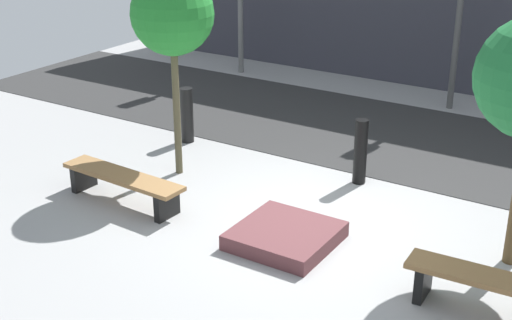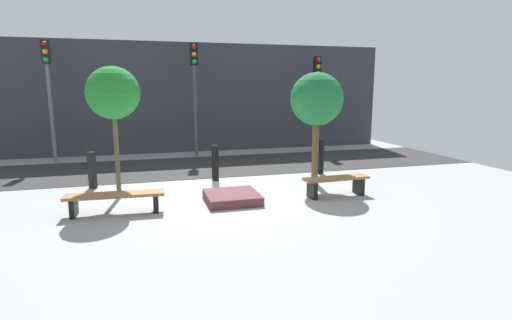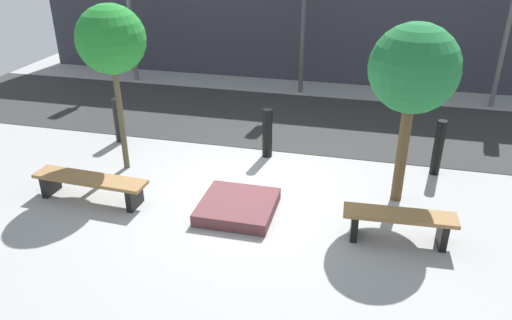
{
  "view_description": "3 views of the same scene",
  "coord_description": "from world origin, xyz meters",
  "px_view_note": "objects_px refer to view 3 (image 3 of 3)",
  "views": [
    {
      "loc": [
        3.89,
        -7.51,
        4.37
      ],
      "look_at": [
        -0.51,
        -0.58,
        0.97
      ],
      "focal_mm": 50.0,
      "sensor_mm": 36.0,
      "label": 1
    },
    {
      "loc": [
        -1.84,
        -9.29,
        2.58
      ],
      "look_at": [
        0.58,
        -0.65,
        0.93
      ],
      "focal_mm": 28.0,
      "sensor_mm": 36.0,
      "label": 2
    },
    {
      "loc": [
        1.93,
        -7.34,
        4.31
      ],
      "look_at": [
        0.22,
        -0.37,
        0.81
      ],
      "focal_mm": 35.0,
      "sensor_mm": 36.0,
      "label": 3
    }
  ],
  "objects_px": {
    "tree_behind_left_bench": "(111,40)",
    "bollard_left": "(267,133)",
    "planter_bed": "(238,207)",
    "tree_behind_right_bench": "(414,70)",
    "bench_left": "(90,183)",
    "bench_right": "(399,221)",
    "bollard_far_left": "(119,120)",
    "bollard_center": "(438,148)"
  },
  "relations": [
    {
      "from": "tree_behind_left_bench",
      "to": "bollard_left",
      "type": "xyz_separation_m",
      "value": [
        2.49,
        1.13,
        -1.93
      ]
    },
    {
      "from": "bollard_left",
      "to": "planter_bed",
      "type": "bearing_deg",
      "value": -90.0
    },
    {
      "from": "tree_behind_left_bench",
      "to": "tree_behind_right_bench",
      "type": "bearing_deg",
      "value": -0.0
    },
    {
      "from": "bench_left",
      "to": "bench_right",
      "type": "relative_size",
      "value": 1.22
    },
    {
      "from": "planter_bed",
      "to": "tree_behind_right_bench",
      "type": "distance_m",
      "value": 3.45
    },
    {
      "from": "planter_bed",
      "to": "bollard_far_left",
      "type": "height_order",
      "value": "bollard_far_left"
    },
    {
      "from": "bollard_far_left",
      "to": "bollard_center",
      "type": "relative_size",
      "value": 0.9
    },
    {
      "from": "planter_bed",
      "to": "bollard_center",
      "type": "bearing_deg",
      "value": 34.3
    },
    {
      "from": "tree_behind_right_bench",
      "to": "bollard_far_left",
      "type": "distance_m",
      "value": 6.06
    },
    {
      "from": "bench_right",
      "to": "bollard_center",
      "type": "height_order",
      "value": "bollard_center"
    },
    {
      "from": "planter_bed",
      "to": "tree_behind_left_bench",
      "type": "distance_m",
      "value": 3.57
    },
    {
      "from": "tree_behind_left_bench",
      "to": "bollard_center",
      "type": "xyz_separation_m",
      "value": [
        5.69,
        1.13,
        -1.9
      ]
    },
    {
      "from": "tree_behind_left_bench",
      "to": "bollard_left",
      "type": "relative_size",
      "value": 3.07
    },
    {
      "from": "planter_bed",
      "to": "tree_behind_left_bench",
      "type": "height_order",
      "value": "tree_behind_left_bench"
    },
    {
      "from": "tree_behind_left_bench",
      "to": "bollard_center",
      "type": "distance_m",
      "value": 6.1
    },
    {
      "from": "bollard_center",
      "to": "bench_right",
      "type": "bearing_deg",
      "value": -106.43
    },
    {
      "from": "bench_right",
      "to": "bollard_far_left",
      "type": "relative_size",
      "value": 1.72
    },
    {
      "from": "bench_left",
      "to": "tree_behind_right_bench",
      "type": "relative_size",
      "value": 0.67
    },
    {
      "from": "planter_bed",
      "to": "bollard_center",
      "type": "xyz_separation_m",
      "value": [
        3.2,
        2.18,
        0.43
      ]
    },
    {
      "from": "bench_right",
      "to": "tree_behind_right_bench",
      "type": "relative_size",
      "value": 0.55
    },
    {
      "from": "bollard_far_left",
      "to": "bollard_center",
      "type": "distance_m",
      "value": 6.39
    },
    {
      "from": "bench_left",
      "to": "bollard_left",
      "type": "relative_size",
      "value": 2.01
    },
    {
      "from": "tree_behind_left_bench",
      "to": "tree_behind_right_bench",
      "type": "xyz_separation_m",
      "value": [
        4.99,
        -0.0,
        -0.19
      ]
    },
    {
      "from": "bollard_center",
      "to": "planter_bed",
      "type": "bearing_deg",
      "value": -145.7
    },
    {
      "from": "tree_behind_left_bench",
      "to": "bollard_far_left",
      "type": "bearing_deg",
      "value": 121.79
    },
    {
      "from": "bench_left",
      "to": "bench_right",
      "type": "xyz_separation_m",
      "value": [
        4.99,
        -0.0,
        0.01
      ]
    },
    {
      "from": "bench_left",
      "to": "tree_behind_left_bench",
      "type": "xyz_separation_m",
      "value": [
        -0.0,
        1.25,
        2.11
      ]
    },
    {
      "from": "bench_left",
      "to": "bollard_center",
      "type": "height_order",
      "value": "bollard_center"
    },
    {
      "from": "bollard_center",
      "to": "tree_behind_left_bench",
      "type": "bearing_deg",
      "value": -168.74
    },
    {
      "from": "bench_left",
      "to": "tree_behind_left_bench",
      "type": "height_order",
      "value": "tree_behind_left_bench"
    },
    {
      "from": "bollard_far_left",
      "to": "bollard_left",
      "type": "height_order",
      "value": "bollard_left"
    },
    {
      "from": "bench_left",
      "to": "bollard_far_left",
      "type": "distance_m",
      "value": 2.49
    },
    {
      "from": "planter_bed",
      "to": "bollard_center",
      "type": "relative_size",
      "value": 1.13
    },
    {
      "from": "bollard_left",
      "to": "bollard_far_left",
      "type": "bearing_deg",
      "value": 180.0
    },
    {
      "from": "bollard_far_left",
      "to": "bollard_left",
      "type": "xyz_separation_m",
      "value": [
        3.2,
        0.0,
        0.02
      ]
    },
    {
      "from": "planter_bed",
      "to": "bollard_center",
      "type": "height_order",
      "value": "bollard_center"
    },
    {
      "from": "planter_bed",
      "to": "tree_behind_right_bench",
      "type": "relative_size",
      "value": 0.4
    },
    {
      "from": "bollard_center",
      "to": "bench_left",
      "type": "bearing_deg",
      "value": -157.3
    },
    {
      "from": "bench_right",
      "to": "bollard_left",
      "type": "bearing_deg",
      "value": 133.47
    },
    {
      "from": "planter_bed",
      "to": "bollard_left",
      "type": "relative_size",
      "value": 1.2
    },
    {
      "from": "tree_behind_right_bench",
      "to": "bench_right",
      "type": "bearing_deg",
      "value": -90.0
    },
    {
      "from": "planter_bed",
      "to": "bollard_far_left",
      "type": "relative_size",
      "value": 1.26
    }
  ]
}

